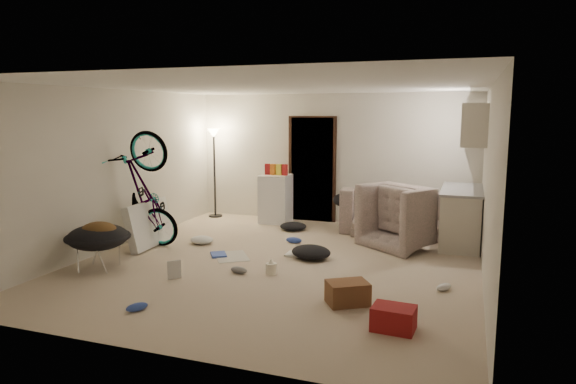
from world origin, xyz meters
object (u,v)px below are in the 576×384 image
(mini_fridge, at_px, (276,199))
(tv_box, at_px, (149,224))
(armchair, at_px, (411,222))
(juicer, at_px, (271,268))
(saucer_chair, at_px, (98,243))
(drink_case_a, at_px, (348,293))
(sofa, at_px, (400,217))
(floor_lamp, at_px, (214,154))
(kitchen_counter, at_px, (461,218))
(bicycle, at_px, (146,217))
(drink_case_b, at_px, (394,318))

(mini_fridge, relative_size, tv_box, 0.86)
(armchair, xyz_separation_m, juicer, (-1.58, -2.21, -0.28))
(mini_fridge, distance_m, saucer_chair, 3.85)
(drink_case_a, relative_size, juicer, 2.11)
(armchair, distance_m, drink_case_a, 2.95)
(sofa, height_order, drink_case_a, sofa)
(floor_lamp, distance_m, mini_fridge, 1.62)
(kitchen_counter, relative_size, bicycle, 0.79)
(tv_box, bearing_deg, kitchen_counter, 18.49)
(saucer_chair, distance_m, juicer, 2.41)
(floor_lamp, bearing_deg, tv_box, -87.68)
(bicycle, height_order, juicer, bicycle)
(floor_lamp, height_order, mini_fridge, floor_lamp)
(sofa, distance_m, armchair, 0.82)
(kitchen_counter, bearing_deg, floor_lamp, 172.34)
(bicycle, relative_size, juicer, 8.86)
(sofa, height_order, tv_box, tv_box)
(kitchen_counter, bearing_deg, armchair, -157.07)
(bicycle, relative_size, drink_case_b, 4.55)
(sofa, height_order, bicycle, bicycle)
(sofa, relative_size, juicer, 9.52)
(drink_case_a, height_order, drink_case_b, drink_case_a)
(bicycle, height_order, tv_box, bicycle)
(sofa, xyz_separation_m, saucer_chair, (-3.63, -3.55, 0.07))
(tv_box, xyz_separation_m, juicer, (2.39, -0.71, -0.27))
(mini_fridge, bearing_deg, kitchen_counter, -11.61)
(sofa, xyz_separation_m, drink_case_a, (-0.10, -3.69, -0.17))
(tv_box, relative_size, drink_case_a, 2.43)
(bicycle, distance_m, saucer_chair, 1.22)
(kitchen_counter, height_order, mini_fridge, mini_fridge)
(floor_lamp, relative_size, armchair, 1.59)
(saucer_chair, bearing_deg, armchair, 35.47)
(bicycle, xyz_separation_m, juicer, (2.39, -0.64, -0.41))
(kitchen_counter, bearing_deg, sofa, 156.59)
(sofa, distance_m, juicer, 3.25)
(bicycle, distance_m, mini_fridge, 2.75)
(sofa, bearing_deg, bicycle, 29.50)
(sofa, height_order, armchair, armchair)
(kitchen_counter, relative_size, mini_fridge, 1.60)
(saucer_chair, distance_m, drink_case_b, 4.18)
(mini_fridge, height_order, drink_case_a, mini_fridge)
(sofa, xyz_separation_m, juicer, (-1.30, -2.98, -0.21))
(tv_box, height_order, drink_case_b, tv_box)
(armchair, distance_m, juicer, 2.73)
(sofa, height_order, drink_case_b, sofa)
(mini_fridge, bearing_deg, juicer, -72.70)
(sofa, relative_size, bicycle, 1.07)
(juicer, bearing_deg, mini_fridge, 109.85)
(floor_lamp, xyz_separation_m, drink_case_a, (3.69, -3.89, -1.18))
(bicycle, bearing_deg, tv_box, -1.97)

